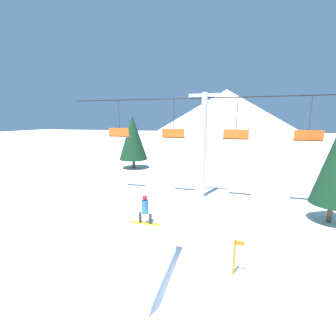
# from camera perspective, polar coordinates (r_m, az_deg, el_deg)

# --- Properties ---
(ground_plane) EXTENTS (220.00, 220.00, 0.00)m
(ground_plane) POSITION_cam_1_polar(r_m,az_deg,el_deg) (9.61, -3.47, -27.30)
(ground_plane) COLOR white
(mountain_ridge) EXTENTS (60.56, 60.56, 17.63)m
(mountain_ridge) POSITION_cam_1_polar(r_m,az_deg,el_deg) (95.39, 14.42, 13.49)
(mountain_ridge) COLOR silver
(mountain_ridge) RESTS_ON ground_plane
(snow_ramp) EXTENTS (2.46, 3.77, 1.56)m
(snow_ramp) POSITION_cam_1_polar(r_m,az_deg,el_deg) (9.70, -8.31, -21.28)
(snow_ramp) COLOR white
(snow_ramp) RESTS_ON ground_plane
(snowboarder) EXTENTS (1.39, 0.30, 1.33)m
(snowboarder) POSITION_cam_1_polar(r_m,az_deg,el_deg) (10.10, -5.85, -10.46)
(snowboarder) COLOR yellow
(snowboarder) RESTS_ON snow_ramp
(chairlift) EXTENTS (22.13, 0.45, 8.06)m
(chairlift) POSITION_cam_1_polar(r_m,az_deg,el_deg) (17.50, 8.99, 7.39)
(chairlift) COLOR #B2B2B7
(chairlift) RESTS_ON ground_plane
(pine_tree_far) EXTENTS (3.57, 3.57, 6.63)m
(pine_tree_far) POSITION_cam_1_polar(r_m,az_deg,el_deg) (28.70, -8.91, 7.63)
(pine_tree_far) COLOR #4C3823
(pine_tree_far) RESTS_ON ground_plane
(trail_marker) EXTENTS (0.41, 0.10, 1.52)m
(trail_marker) POSITION_cam_1_polar(r_m,az_deg,el_deg) (9.92, 16.56, -20.61)
(trail_marker) COLOR orange
(trail_marker) RESTS_ON ground_plane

